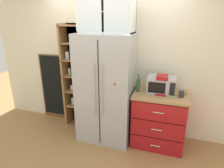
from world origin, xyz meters
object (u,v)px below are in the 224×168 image
(refrigerator, at_px, (106,88))
(microwave, at_px, (161,85))
(bottle_green, at_px, (138,84))
(coffee_maker, at_px, (162,84))
(bottle_cobalt, at_px, (161,88))
(chalkboard_menu, at_px, (55,87))
(mug_charcoal, at_px, (181,94))

(refrigerator, bearing_deg, microwave, 6.18)
(bottle_green, bearing_deg, coffee_maker, 6.02)
(bottle_cobalt, height_order, chalkboard_menu, chalkboard_menu)
(coffee_maker, bearing_deg, bottle_green, -173.98)
(coffee_maker, distance_m, bottle_green, 0.37)
(refrigerator, xyz_separation_m, coffee_maker, (0.91, 0.06, 0.16))
(microwave, bearing_deg, bottle_green, -167.35)
(refrigerator, distance_m, bottle_cobalt, 0.91)
(coffee_maker, bearing_deg, bottle_cobalt, -90.00)
(mug_charcoal, relative_size, bottle_green, 0.39)
(refrigerator, bearing_deg, coffee_maker, 3.50)
(mug_charcoal, bearing_deg, bottle_green, 177.66)
(refrigerator, distance_m, bottle_green, 0.56)
(coffee_maker, xyz_separation_m, mug_charcoal, (0.30, -0.07, -0.11))
(bottle_green, bearing_deg, bottle_cobalt, -3.73)
(coffee_maker, bearing_deg, microwave, 99.07)
(mug_charcoal, height_order, bottle_green, bottle_green)
(refrigerator, height_order, bottle_green, refrigerator)
(refrigerator, height_order, bottle_cobalt, refrigerator)
(refrigerator, distance_m, chalkboard_menu, 1.33)
(mug_charcoal, xyz_separation_m, bottle_cobalt, (-0.30, 0.00, 0.06))
(mug_charcoal, relative_size, chalkboard_menu, 0.08)
(microwave, relative_size, chalkboard_menu, 0.32)
(mug_charcoal, height_order, bottle_cobalt, bottle_cobalt)
(mug_charcoal, bearing_deg, refrigerator, 179.50)
(refrigerator, relative_size, bottle_green, 6.22)
(refrigerator, distance_m, microwave, 0.92)
(coffee_maker, relative_size, bottle_cobalt, 1.24)
(bottle_cobalt, bearing_deg, chalkboard_menu, 171.24)
(bottle_green, xyz_separation_m, bottle_cobalt, (0.37, -0.02, -0.02))
(bottle_green, bearing_deg, refrigerator, -178.22)
(refrigerator, height_order, chalkboard_menu, refrigerator)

